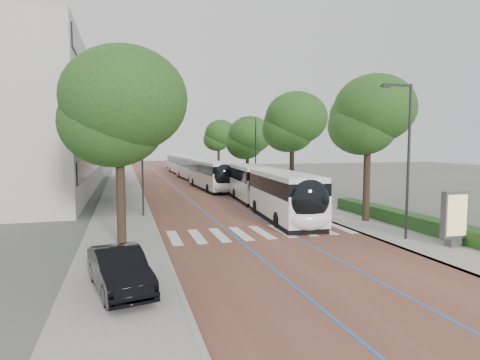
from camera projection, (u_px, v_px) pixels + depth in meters
name	position (u px, v px, depth m)	size (l,w,h in m)	color
ground	(264.00, 237.00, 22.01)	(160.00, 160.00, 0.00)	#51544C
road	(175.00, 178.00, 60.28)	(11.00, 140.00, 0.02)	brown
sidewalk_left	(123.00, 179.00, 58.20)	(4.00, 140.00, 0.12)	gray
sidewalk_right	(223.00, 177.00, 62.36)	(4.00, 140.00, 0.12)	gray
kerb_left	(137.00, 179.00, 58.72)	(0.20, 140.00, 0.14)	gray
kerb_right	(211.00, 177.00, 61.83)	(0.20, 140.00, 0.14)	gray
zebra_crossing	(262.00, 232.00, 23.02)	(10.55, 3.60, 0.01)	silver
lane_line_left	(164.00, 179.00, 59.84)	(0.12, 126.00, 0.01)	blue
lane_line_right	(186.00, 178.00, 60.72)	(0.12, 126.00, 0.01)	blue
office_building	(5.00, 126.00, 42.79)	(18.11, 40.00, 14.00)	#AAA79E
hedge	(405.00, 219.00, 24.49)	(1.20, 14.00, 0.80)	#164219
streetlight_near	(406.00, 149.00, 20.55)	(1.82, 0.20, 8.00)	#2A2B2D
streetlight_far	(254.00, 147.00, 44.47)	(1.82, 0.20, 8.00)	#2A2B2D
lamp_post_left	(142.00, 158.00, 27.61)	(0.14, 0.14, 8.00)	#2A2B2D
trees_left	(121.00, 129.00, 43.04)	(6.29, 61.16, 10.12)	black
trees_right	(264.00, 133.00, 44.32)	(5.72, 47.12, 9.33)	black
lead_bus	(268.00, 190.00, 30.32)	(3.90, 18.53, 3.20)	black
bus_queued_0	(211.00, 175.00, 44.90)	(3.02, 12.49, 3.20)	white
bus_queued_1	(193.00, 169.00, 57.29)	(3.17, 12.51, 3.20)	white
bus_queued_2	(181.00, 165.00, 69.71)	(3.09, 12.50, 3.20)	white
bus_queued_3	(174.00, 161.00, 82.70)	(3.14, 12.51, 3.20)	white
ad_panel	(454.00, 217.00, 19.33)	(1.31, 0.52, 2.69)	#59595B
parked_car	(119.00, 270.00, 13.49)	(1.51, 4.34, 1.43)	black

